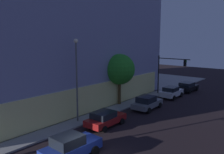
% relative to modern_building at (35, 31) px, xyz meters
% --- Properties ---
extents(modern_building, '(29.21, 25.94, 19.14)m').
position_rel_modern_building_xyz_m(modern_building, '(0.00, 0.00, 0.00)').
color(modern_building, '#4C4C51').
rests_on(modern_building, ground).
extents(traffic_light_far_corner, '(0.32, 4.96, 5.79)m').
position_rel_modern_building_xyz_m(traffic_light_far_corner, '(12.24, -15.46, -5.39)').
color(traffic_light_far_corner, black).
rests_on(traffic_light_far_corner, sidewalk_corner).
extents(street_lamp_sidewalk, '(0.44, 0.44, 8.30)m').
position_rel_modern_building_xyz_m(street_lamp_sidewalk, '(-4.28, -13.83, -4.15)').
color(street_lamp_sidewalk, '#5B5B5B').
rests_on(street_lamp_sidewalk, sidewalk_corner).
extents(sidewalk_tree, '(3.86, 3.86, 6.42)m').
position_rel_modern_building_xyz_m(sidewalk_tree, '(3.49, -13.14, -4.86)').
color(sidewalk_tree, '#533D1E').
rests_on(sidewalk_tree, sidewalk_corner).
extents(car_blue, '(4.43, 2.20, 1.79)m').
position_rel_modern_building_xyz_m(car_blue, '(-9.53, -18.97, -8.59)').
color(car_blue, navy).
rests_on(car_blue, ground).
extents(car_red, '(4.39, 2.26, 1.51)m').
position_rel_modern_building_xyz_m(car_red, '(-3.25, -16.65, -8.72)').
color(car_red, maroon).
rests_on(car_red, ground).
extents(car_grey, '(4.58, 2.35, 1.65)m').
position_rel_modern_building_xyz_m(car_grey, '(4.17, -16.83, -8.65)').
color(car_grey, slate).
rests_on(car_grey, ground).
extents(car_white, '(4.15, 2.18, 1.65)m').
position_rel_modern_building_xyz_m(car_white, '(11.25, -16.57, -8.63)').
color(car_white, silver).
rests_on(car_white, ground).
extents(car_black, '(4.45, 2.35, 1.51)m').
position_rel_modern_building_xyz_m(car_black, '(16.78, -16.67, -8.71)').
color(car_black, black).
rests_on(car_black, ground).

